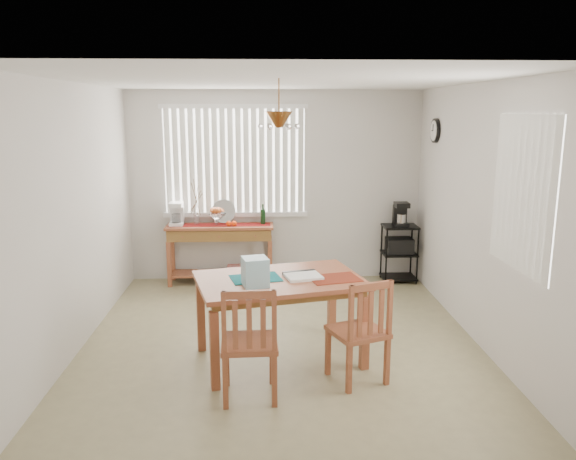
{
  "coord_description": "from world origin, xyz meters",
  "views": [
    {
      "loc": [
        -0.16,
        -5.42,
        2.33
      ],
      "look_at": [
        0.1,
        0.55,
        1.05
      ],
      "focal_mm": 35.0,
      "sensor_mm": 36.0,
      "label": 1
    }
  ],
  "objects_px": {
    "wire_cart": "(399,248)",
    "chair_left": "(249,343)",
    "chair_right": "(360,332)",
    "sideboard": "(221,240)",
    "cart_items": "(401,215)",
    "dining_table": "(280,288)"
  },
  "relations": [
    {
      "from": "wire_cart",
      "to": "chair_left",
      "type": "height_order",
      "value": "chair_left"
    },
    {
      "from": "chair_right",
      "to": "sideboard",
      "type": "bearing_deg",
      "value": 115.49
    },
    {
      "from": "sideboard",
      "to": "wire_cart",
      "type": "height_order",
      "value": "sideboard"
    },
    {
      "from": "wire_cart",
      "to": "cart_items",
      "type": "xyz_separation_m",
      "value": [
        0.0,
        0.01,
        0.46
      ]
    },
    {
      "from": "sideboard",
      "to": "dining_table",
      "type": "bearing_deg",
      "value": -73.54
    },
    {
      "from": "sideboard",
      "to": "wire_cart",
      "type": "bearing_deg",
      "value": -0.64
    },
    {
      "from": "cart_items",
      "to": "chair_right",
      "type": "xyz_separation_m",
      "value": [
        -1.04,
        -2.93,
        -0.47
      ]
    },
    {
      "from": "cart_items",
      "to": "chair_left",
      "type": "distance_m",
      "value": 3.78
    },
    {
      "from": "sideboard",
      "to": "chair_left",
      "type": "height_order",
      "value": "chair_left"
    },
    {
      "from": "wire_cart",
      "to": "dining_table",
      "type": "height_order",
      "value": "dining_table"
    },
    {
      "from": "chair_right",
      "to": "wire_cart",
      "type": "bearing_deg",
      "value": 70.35
    },
    {
      "from": "chair_left",
      "to": "chair_right",
      "type": "bearing_deg",
      "value": 14.73
    },
    {
      "from": "sideboard",
      "to": "chair_left",
      "type": "xyz_separation_m",
      "value": [
        0.46,
        -3.2,
        -0.13
      ]
    },
    {
      "from": "wire_cart",
      "to": "cart_items",
      "type": "bearing_deg",
      "value": 90.0
    },
    {
      "from": "dining_table",
      "to": "chair_left",
      "type": "relative_size",
      "value": 1.72
    },
    {
      "from": "chair_left",
      "to": "sideboard",
      "type": "bearing_deg",
      "value": 98.16
    },
    {
      "from": "sideboard",
      "to": "cart_items",
      "type": "distance_m",
      "value": 2.47
    },
    {
      "from": "dining_table",
      "to": "chair_right",
      "type": "height_order",
      "value": "chair_right"
    },
    {
      "from": "cart_items",
      "to": "dining_table",
      "type": "relative_size",
      "value": 0.19
    },
    {
      "from": "sideboard",
      "to": "cart_items",
      "type": "relative_size",
      "value": 4.44
    },
    {
      "from": "wire_cart",
      "to": "cart_items",
      "type": "height_order",
      "value": "cart_items"
    },
    {
      "from": "chair_left",
      "to": "chair_right",
      "type": "relative_size",
      "value": 1.04
    }
  ]
}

